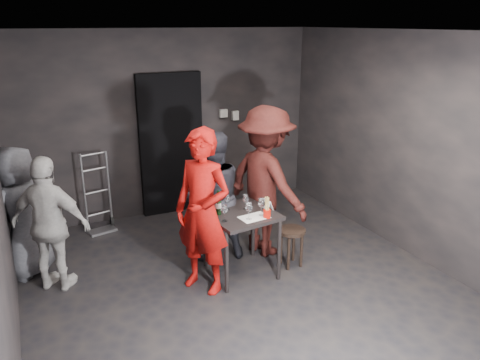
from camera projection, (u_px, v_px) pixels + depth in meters
name	position (u px, v px, depth m)	size (l,w,h in m)	color
floor	(243.00, 286.00, 5.18)	(4.50, 5.00, 0.02)	black
ceiling	(243.00, 31.00, 4.31)	(4.50, 5.00, 0.02)	silver
wall_back	(169.00, 124.00, 6.88)	(4.50, 0.04, 2.70)	black
wall_front	(437.00, 293.00, 2.61)	(4.50, 0.04, 2.70)	black
wall_right	(410.00, 146.00, 5.66)	(0.04, 5.00, 2.70)	black
doorway	(171.00, 145.00, 6.93)	(0.95, 0.10, 2.10)	black
wallbox_upper	(223.00, 113.00, 7.15)	(0.12, 0.06, 0.12)	#B7B7B2
wallbox_lower	(235.00, 115.00, 7.25)	(0.10, 0.06, 0.14)	#B7B7B2
hand_truck	(100.00, 216.00, 6.53)	(0.37, 0.32, 1.11)	#B2B2B7
tasting_table	(241.00, 221.00, 5.26)	(0.72, 0.72, 0.75)	black
stool	(292.00, 237.00, 5.52)	(0.33, 0.33, 0.47)	black
server_red	(202.00, 197.00, 4.83)	(0.77, 0.51, 2.12)	#A20B08
woman_black	(213.00, 193.00, 5.55)	(0.82, 0.45, 1.69)	#23232C
man_maroon	(266.00, 164.00, 5.62)	(1.49, 0.69, 2.30)	#38120F
bystander_cream	(51.00, 225.00, 4.93)	(0.87, 0.42, 1.49)	silver
bystander_grey	(21.00, 212.00, 5.21)	(0.75, 0.41, 1.54)	#55575F
tasting_mat	(254.00, 217.00, 5.11)	(0.32, 0.21, 0.00)	white
wine_glass_a	(224.00, 212.00, 4.98)	(0.08, 0.08, 0.20)	white
wine_glass_b	(218.00, 204.00, 5.22)	(0.08, 0.08, 0.20)	white
wine_glass_c	(228.00, 202.00, 5.29)	(0.07, 0.07, 0.19)	white
wine_glass_d	(249.00, 210.00, 5.03)	(0.08, 0.08, 0.21)	white
wine_glass_e	(261.00, 206.00, 5.13)	(0.08, 0.08, 0.22)	white
wine_glass_f	(246.00, 201.00, 5.31)	(0.07, 0.07, 0.19)	white
wine_bottle	(218.00, 205.00, 5.16)	(0.07, 0.07, 0.28)	black
breadstick_cup	(267.00, 208.00, 5.07)	(0.08, 0.08, 0.26)	#BB1207
reserved_card	(266.00, 205.00, 5.32)	(0.09, 0.15, 0.11)	white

